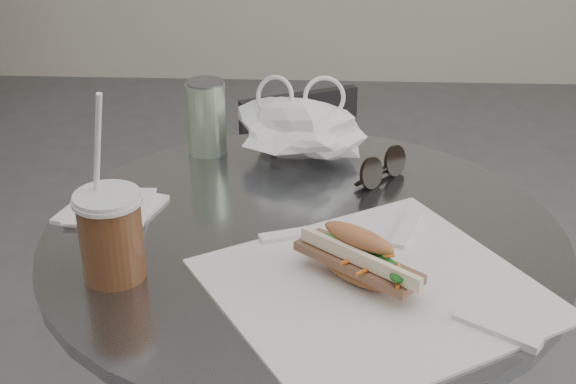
{
  "coord_description": "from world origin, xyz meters",
  "views": [
    {
      "loc": [
        0.02,
        -0.81,
        1.32
      ],
      "look_at": [
        -0.02,
        0.23,
        0.79
      ],
      "focal_mm": 50.0,
      "sensor_mm": 36.0,
      "label": 1
    }
  ],
  "objects_px": {
    "chair_far": "(320,263)",
    "sunglasses": "(382,169)",
    "iced_coffee": "(111,234)",
    "drink_can": "(206,117)",
    "cafe_table": "(302,381)",
    "banh_mi": "(358,257)"
  },
  "relations": [
    {
      "from": "banh_mi",
      "to": "sunglasses",
      "type": "xyz_separation_m",
      "value": [
        0.05,
        0.3,
        -0.02
      ]
    },
    {
      "from": "sunglasses",
      "to": "drink_can",
      "type": "distance_m",
      "value": 0.32
    },
    {
      "from": "iced_coffee",
      "to": "drink_can",
      "type": "bearing_deg",
      "value": 80.36
    },
    {
      "from": "chair_far",
      "to": "iced_coffee",
      "type": "relative_size",
      "value": 2.65
    },
    {
      "from": "cafe_table",
      "to": "drink_can",
      "type": "bearing_deg",
      "value": 122.41
    },
    {
      "from": "chair_far",
      "to": "sunglasses",
      "type": "bearing_deg",
      "value": 78.5
    },
    {
      "from": "chair_far",
      "to": "drink_can",
      "type": "height_order",
      "value": "drink_can"
    },
    {
      "from": "cafe_table",
      "to": "drink_can",
      "type": "height_order",
      "value": "drink_can"
    },
    {
      "from": "cafe_table",
      "to": "sunglasses",
      "type": "xyz_separation_m",
      "value": [
        0.12,
        0.18,
        0.29
      ]
    },
    {
      "from": "cafe_table",
      "to": "drink_can",
      "type": "distance_m",
      "value": 0.47
    },
    {
      "from": "banh_mi",
      "to": "drink_can",
      "type": "distance_m",
      "value": 0.48
    },
    {
      "from": "cafe_table",
      "to": "banh_mi",
      "type": "height_order",
      "value": "banh_mi"
    },
    {
      "from": "banh_mi",
      "to": "iced_coffee",
      "type": "relative_size",
      "value": 0.84
    },
    {
      "from": "iced_coffee",
      "to": "sunglasses",
      "type": "height_order",
      "value": "iced_coffee"
    },
    {
      "from": "banh_mi",
      "to": "iced_coffee",
      "type": "bearing_deg",
      "value": -140.53
    },
    {
      "from": "cafe_table",
      "to": "sunglasses",
      "type": "distance_m",
      "value": 0.36
    },
    {
      "from": "cafe_table",
      "to": "iced_coffee",
      "type": "height_order",
      "value": "iced_coffee"
    },
    {
      "from": "drink_can",
      "to": "banh_mi",
      "type": "bearing_deg",
      "value": -58.4
    },
    {
      "from": "chair_far",
      "to": "banh_mi",
      "type": "xyz_separation_m",
      "value": [
        0.05,
        -0.73,
        0.47
      ]
    },
    {
      "from": "chair_far",
      "to": "drink_can",
      "type": "xyz_separation_m",
      "value": [
        -0.2,
        -0.32,
        0.5
      ]
    },
    {
      "from": "iced_coffee",
      "to": "drink_can",
      "type": "relative_size",
      "value": 2.0
    },
    {
      "from": "iced_coffee",
      "to": "sunglasses",
      "type": "distance_m",
      "value": 0.48
    }
  ]
}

